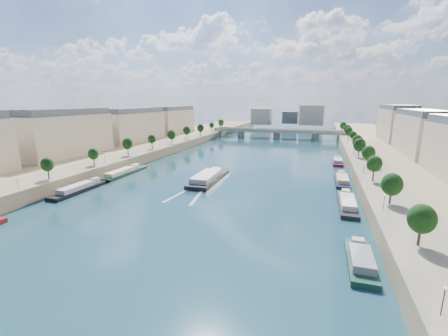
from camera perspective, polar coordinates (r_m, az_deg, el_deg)
The scene contains 17 objects.
ground at distance 143.83m, azimuth 2.91°, elevation -0.18°, with size 700.00×700.00×0.00m, color #0D2D3C.
quay_left at distance 175.87m, azimuth -20.38°, elevation 2.25°, with size 44.00×520.00×5.00m, color #9E8460.
quay_right at distance 143.19m, azimuth 31.97°, elevation -1.17°, with size 44.00×520.00×5.00m, color #9E8460.
pave_left at distance 166.62m, azimuth -16.38°, elevation 2.88°, with size 14.00×520.00×0.10m, color gray.
pave_right at distance 139.68m, azimuth 26.14°, elevation 0.24°, with size 14.00×520.00×0.10m, color gray.
trees_left at distance 166.36m, azimuth -15.54°, elevation 4.81°, with size 4.80×268.80×8.26m.
trees_right at distance 148.24m, azimuth 25.07°, elevation 3.14°, with size 4.80×268.80×8.26m.
lamps_left at distance 155.55m, azimuth -17.12°, elevation 3.18°, with size 0.36×200.36×4.28m.
lamps_right at distance 143.46m, azimuth 24.20°, elevation 1.85°, with size 0.36×200.36×4.28m.
buildings_left at distance 191.50m, azimuth -21.57°, elevation 7.17°, with size 16.00×226.00×23.20m.
buildings_right at distance 156.09m, azimuth 36.18°, elevation 4.53°, with size 16.00×226.00×23.20m.
skyline at distance 356.91m, azimuth 12.81°, elevation 9.65°, with size 79.00×42.00×22.00m.
bridge at distance 264.34m, azimuth 10.05°, elevation 6.69°, with size 112.00×12.00×8.15m.
tour_barge at distance 122.43m, azimuth -2.99°, elevation -1.91°, with size 9.33×30.46×4.11m.
wake at distance 108.08m, azimuth -6.12°, elevation -4.62°, with size 10.76×25.99×0.04m.
moored_barges_left at distance 108.32m, azimuth -32.61°, elevation -6.14°, with size 5.00×125.01×3.60m.
moored_barges_right at distance 98.48m, azimuth 22.54°, elevation -6.81°, with size 5.00×158.69×3.60m.
Camera 1 is at (36.20, -35.43, 32.20)m, focal length 24.00 mm.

